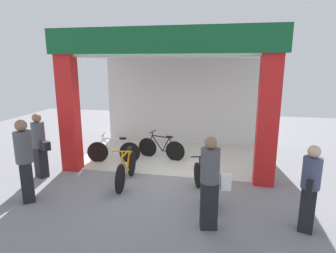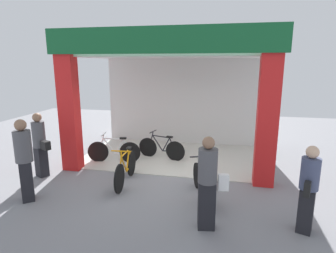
# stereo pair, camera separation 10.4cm
# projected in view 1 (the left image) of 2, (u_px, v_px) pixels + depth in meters

# --- Properties ---
(ground_plane) EXTENTS (19.08, 19.08, 0.00)m
(ground_plane) POSITION_uv_depth(u_px,v_px,m) (162.00, 176.00, 7.42)
(ground_plane) COLOR gray
(ground_plane) RESTS_ON ground
(shop_facade) EXTENTS (5.74, 3.61, 3.73)m
(shop_facade) POSITION_uv_depth(u_px,v_px,m) (174.00, 93.00, 8.63)
(shop_facade) COLOR beige
(shop_facade) RESTS_ON ground
(bicycle_inside_0) EXTENTS (1.57, 0.43, 0.87)m
(bicycle_inside_0) POSITION_uv_depth(u_px,v_px,m) (114.00, 151.00, 8.37)
(bicycle_inside_0) COLOR black
(bicycle_inside_0) RESTS_ON ground
(bicycle_inside_1) EXTENTS (1.52, 0.47, 0.85)m
(bicycle_inside_1) POSITION_uv_depth(u_px,v_px,m) (161.00, 148.00, 8.68)
(bicycle_inside_1) COLOR black
(bicycle_inside_1) RESTS_ON ground
(bicycle_parked_0) EXTENTS (0.56, 1.47, 0.84)m
(bicycle_parked_0) POSITION_uv_depth(u_px,v_px,m) (203.00, 182.00, 6.23)
(bicycle_parked_0) COLOR black
(bicycle_parked_0) RESTS_ON ground
(bicycle_parked_1) EXTENTS (0.47, 1.70, 0.94)m
(bicycle_parked_1) POSITION_uv_depth(u_px,v_px,m) (127.00, 169.00, 6.90)
(bicycle_parked_1) COLOR black
(bicycle_parked_1) RESTS_ON ground
(pedestrian_0) EXTENTS (0.49, 0.49, 1.78)m
(pedestrian_0) POSITION_uv_depth(u_px,v_px,m) (25.00, 160.00, 5.89)
(pedestrian_0) COLOR black
(pedestrian_0) RESTS_ON ground
(pedestrian_1) EXTENTS (0.63, 0.47, 1.68)m
(pedestrian_1) POSITION_uv_depth(u_px,v_px,m) (40.00, 145.00, 7.19)
(pedestrian_1) COLOR black
(pedestrian_1) RESTS_ON ground
(pedestrian_2) EXTENTS (0.56, 0.38, 1.70)m
(pedestrian_2) POSITION_uv_depth(u_px,v_px,m) (210.00, 182.00, 4.92)
(pedestrian_2) COLOR black
(pedestrian_2) RESTS_ON ground
(pedestrian_3) EXTENTS (0.40, 0.53, 1.56)m
(pedestrian_3) POSITION_uv_depth(u_px,v_px,m) (310.00, 188.00, 4.85)
(pedestrian_3) COLOR black
(pedestrian_3) RESTS_ON ground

